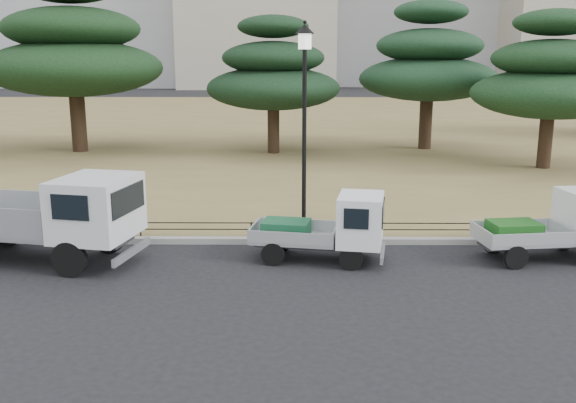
{
  "coord_description": "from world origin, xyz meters",
  "views": [
    {
      "loc": [
        0.13,
        -13.93,
        5.0
      ],
      "look_at": [
        0.0,
        2.0,
        1.3
      ],
      "focal_mm": 40.0,
      "sensor_mm": 36.0,
      "label": 1
    }
  ],
  "objects_px": {
    "truck_kei_front": "(328,228)",
    "street_lamp": "(304,96)",
    "truck_kei_rear": "(555,226)",
    "truck_large": "(47,214)"
  },
  "relations": [
    {
      "from": "truck_large",
      "to": "street_lamp",
      "type": "distance_m",
      "value": 7.06
    },
    {
      "from": "truck_kei_front",
      "to": "street_lamp",
      "type": "distance_m",
      "value": 3.57
    },
    {
      "from": "truck_large",
      "to": "street_lamp",
      "type": "height_order",
      "value": "street_lamp"
    },
    {
      "from": "truck_kei_rear",
      "to": "street_lamp",
      "type": "bearing_deg",
      "value": 158.4
    },
    {
      "from": "truck_kei_front",
      "to": "truck_kei_rear",
      "type": "height_order",
      "value": "truck_kei_rear"
    },
    {
      "from": "truck_large",
      "to": "street_lamp",
      "type": "relative_size",
      "value": 0.94
    },
    {
      "from": "street_lamp",
      "to": "truck_kei_front",
      "type": "bearing_deg",
      "value": -71.81
    },
    {
      "from": "truck_kei_front",
      "to": "street_lamp",
      "type": "relative_size",
      "value": 0.6
    },
    {
      "from": "truck_kei_rear",
      "to": "street_lamp",
      "type": "xyz_separation_m",
      "value": [
        -6.16,
        1.54,
        3.06
      ]
    },
    {
      "from": "truck_kei_rear",
      "to": "street_lamp",
      "type": "distance_m",
      "value": 7.05
    }
  ]
}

